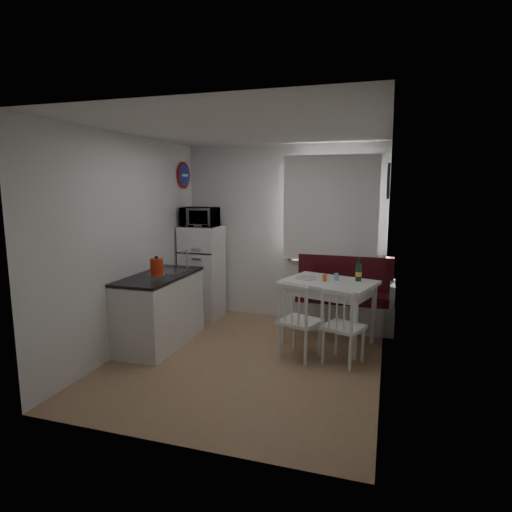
{
  "coord_description": "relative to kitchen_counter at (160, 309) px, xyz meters",
  "views": [
    {
      "loc": [
        1.51,
        -4.47,
        1.99
      ],
      "look_at": [
        -0.04,
        0.5,
        1.14
      ],
      "focal_mm": 30.0,
      "sensor_mm": 36.0,
      "label": 1
    }
  ],
  "objects": [
    {
      "name": "wall_right",
      "position": [
        2.7,
        -0.16,
        0.84
      ],
      "size": [
        0.02,
        3.5,
        2.6
      ],
      "primitive_type": "cube",
      "color": "white",
      "rests_on": "floor"
    },
    {
      "name": "fridge",
      "position": [
        0.02,
        1.24,
        0.24
      ],
      "size": [
        0.56,
        0.56,
        1.4
      ],
      "primitive_type": "cube",
      "color": "white",
      "rests_on": "floor"
    },
    {
      "name": "picture_frame",
      "position": [
        2.67,
        0.94,
        1.59
      ],
      "size": [
        0.04,
        0.52,
        0.42
      ],
      "primitive_type": "cube",
      "color": "black",
      "rests_on": "wall_right"
    },
    {
      "name": "microwave",
      "position": [
        0.02,
        1.19,
        1.08
      ],
      "size": [
        0.51,
        0.35,
        0.28
      ],
      "primitive_type": "imported",
      "color": "white",
      "rests_on": "fridge"
    },
    {
      "name": "chair_left",
      "position": [
        1.78,
        -0.01,
        0.11
      ],
      "size": [
        0.54,
        0.53,
        0.49
      ],
      "rotation": [
        0.0,
        0.0,
        -0.33
      ],
      "color": "white",
      "rests_on": "floor"
    },
    {
      "name": "wall_front",
      "position": [
        1.2,
        -1.91,
        0.84
      ],
      "size": [
        3.0,
        0.02,
        2.6
      ],
      "primitive_type": "cube",
      "color": "white",
      "rests_on": "floor"
    },
    {
      "name": "dining_table",
      "position": [
        2.03,
        0.65,
        0.27
      ],
      "size": [
        1.27,
        1.05,
        0.82
      ],
      "rotation": [
        0.0,
        0.0,
        -0.3
      ],
      "color": "white",
      "rests_on": "floor"
    },
    {
      "name": "chair_right",
      "position": [
        2.28,
        -0.01,
        0.09
      ],
      "size": [
        0.53,
        0.52,
        0.47
      ],
      "rotation": [
        0.0,
        0.0,
        -0.36
      ],
      "color": "white",
      "rests_on": "floor"
    },
    {
      "name": "wall_sign",
      "position": [
        -0.27,
        1.29,
        1.69
      ],
      "size": [
        0.03,
        0.4,
        0.4
      ],
      "primitive_type": "cylinder",
      "rotation": [
        0.0,
        1.57,
        0.0
      ],
      "color": "navy",
      "rests_on": "wall_left"
    },
    {
      "name": "drinking_glass_orange",
      "position": [
        1.98,
        0.6,
        0.41
      ],
      "size": [
        0.05,
        0.05,
        0.09
      ],
      "primitive_type": "cylinder",
      "color": "orange",
      "rests_on": "dining_table"
    },
    {
      "name": "kettle",
      "position": [
        0.05,
        -0.13,
        0.57
      ],
      "size": [
        0.19,
        0.19,
        0.25
      ],
      "primitive_type": "cylinder",
      "color": "red",
      "rests_on": "kitchen_counter"
    },
    {
      "name": "wine_bottle",
      "position": [
        2.38,
        0.75,
        0.51
      ],
      "size": [
        0.08,
        0.08,
        0.3
      ],
      "primitive_type": null,
      "color": "#16461D",
      "rests_on": "dining_table"
    },
    {
      "name": "plate",
      "position": [
        1.73,
        0.67,
        0.37
      ],
      "size": [
        0.25,
        0.25,
        0.02
      ],
      "primitive_type": "cylinder",
      "color": "white",
      "rests_on": "dining_table"
    },
    {
      "name": "drinking_glass_blue",
      "position": [
        2.11,
        0.7,
        0.41
      ],
      "size": [
        0.05,
        0.05,
        0.09
      ],
      "primitive_type": "cylinder",
      "color": "#87B0E6",
      "rests_on": "dining_table"
    },
    {
      "name": "kitchen_counter",
      "position": [
        0.0,
        0.0,
        0.0
      ],
      "size": [
        0.62,
        1.32,
        1.16
      ],
      "color": "white",
      "rests_on": "floor"
    },
    {
      "name": "bench",
      "position": [
        2.14,
        1.36,
        -0.12
      ],
      "size": [
        1.41,
        0.54,
        1.01
      ],
      "color": "white",
      "rests_on": "floor"
    },
    {
      "name": "wall_left",
      "position": [
        -0.3,
        -0.16,
        0.84
      ],
      "size": [
        0.02,
        3.5,
        2.6
      ],
      "primitive_type": "cube",
      "color": "white",
      "rests_on": "floor"
    },
    {
      "name": "window",
      "position": [
        1.9,
        1.56,
        1.17
      ],
      "size": [
        1.22,
        0.06,
        1.47
      ],
      "primitive_type": "cube",
      "color": "white",
      "rests_on": "wall_back"
    },
    {
      "name": "wall_back",
      "position": [
        1.2,
        1.59,
        0.84
      ],
      "size": [
        3.0,
        0.02,
        2.6
      ],
      "primitive_type": "cube",
      "color": "white",
      "rests_on": "floor"
    },
    {
      "name": "curtain",
      "position": [
        1.9,
        1.49,
        1.22
      ],
      "size": [
        1.35,
        0.02,
        1.5
      ],
      "primitive_type": "cube",
      "color": "white",
      "rests_on": "wall_back"
    },
    {
      "name": "ceiling",
      "position": [
        1.2,
        -0.16,
        2.14
      ],
      "size": [
        3.0,
        3.5,
        0.02
      ],
      "primitive_type": "cube",
      "color": "white",
      "rests_on": "wall_back"
    },
    {
      "name": "floor",
      "position": [
        1.2,
        -0.16,
        -0.46
      ],
      "size": [
        3.0,
        3.5,
        0.02
      ],
      "primitive_type": "cube",
      "color": "#A37A56",
      "rests_on": "ground"
    }
  ]
}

